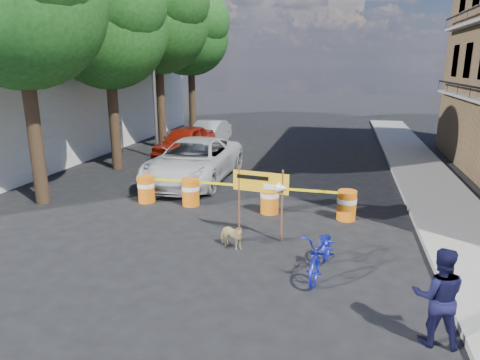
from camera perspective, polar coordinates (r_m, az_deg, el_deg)
The scene contains 18 objects.
ground at distance 11.08m, azimuth -2.41°, elevation -8.80°, with size 120.00×120.00×0.00m, color black.
sidewalk_east at distance 16.69m, azimuth 24.67°, elevation -1.61°, with size 2.40×40.00×0.15m, color gray.
white_building at distance 25.32m, azimuth -25.64°, elevation 10.35°, with size 8.00×22.00×6.00m, color silver.
tree_mid_a at distance 19.32m, azimuth -17.15°, elevation 19.04°, with size 5.25×5.00×8.68m.
tree_mid_b at distance 23.83m, azimuth -10.87°, elevation 20.28°, with size 5.67×5.40×9.62m.
tree_far at distance 28.43m, azimuth -6.52°, elevation 18.58°, with size 5.04×4.80×8.84m.
streetlamp at distance 21.12m, azimuth -11.35°, elevation 14.58°, with size 1.25×0.18×8.00m.
barrel_far_left at distance 14.66m, azimuth -12.39°, elevation -1.13°, with size 0.58×0.58×0.90m.
barrel_mid_left at distance 14.08m, azimuth -6.59°, elevation -1.55°, with size 0.58×0.58×0.90m.
barrel_mid_right at distance 13.30m, azimuth 3.98°, elevation -2.49°, with size 0.58×0.58×0.90m.
barrel_far_right at distance 13.10m, azimuth 14.03°, elevation -3.20°, with size 0.58×0.58×0.90m.
detour_sign at distance 11.00m, azimuth 3.74°, elevation -1.09°, with size 1.50×0.38×1.94m.
pedestrian at distance 7.90m, azimuth 24.93°, elevation -13.91°, with size 0.83×0.65×1.71m, color black.
bicycle at distance 9.49m, azimuth 10.98°, elevation -6.82°, with size 0.70×1.05×1.99m, color #161FB7.
dog at distance 10.83m, azimuth -1.20°, elevation -7.45°, with size 0.36×0.80×0.68m, color tan.
suv_white at distance 16.97m, azimuth -6.16°, elevation 2.60°, with size 2.74×5.94×1.65m, color silver.
sedan_red at distance 21.67m, azimuth -7.33°, elevation 5.13°, with size 1.79×4.45×1.52m, color maroon.
sedan_silver at distance 24.60m, azimuth -4.19°, elevation 6.25°, with size 1.45×4.17×1.37m, color silver.
Camera 1 is at (2.80, -9.73, 4.51)m, focal length 32.00 mm.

